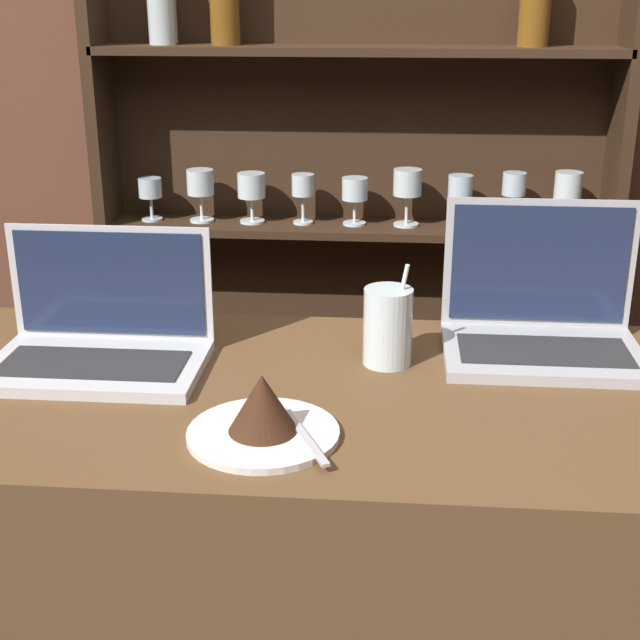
% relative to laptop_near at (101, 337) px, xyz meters
% --- Properties ---
extents(back_wall, '(7.00, 0.06, 2.70)m').
position_rel_laptop_near_xyz_m(back_wall, '(0.44, 1.04, 0.33)').
color(back_wall, brown).
rests_on(back_wall, ground_plane).
extents(back_shelf, '(1.31, 0.18, 1.76)m').
position_rel_laptop_near_xyz_m(back_shelf, '(0.36, 0.96, -0.09)').
color(back_shelf, '#332114').
rests_on(back_shelf, ground_plane).
extents(laptop_near, '(0.34, 0.22, 0.21)m').
position_rel_laptop_near_xyz_m(laptop_near, '(0.00, 0.00, 0.00)').
color(laptop_near, silver).
rests_on(laptop_near, bar_counter).
extents(laptop_far, '(0.32, 0.23, 0.24)m').
position_rel_laptop_near_xyz_m(laptop_far, '(0.72, 0.12, 0.01)').
color(laptop_far, '#ADADB2').
rests_on(laptop_far, bar_counter).
extents(cake_plate, '(0.21, 0.21, 0.09)m').
position_rel_laptop_near_xyz_m(cake_plate, '(0.30, -0.23, -0.01)').
color(cake_plate, silver).
rests_on(cake_plate, bar_counter).
extents(water_glass, '(0.08, 0.08, 0.17)m').
position_rel_laptop_near_xyz_m(water_glass, '(0.46, 0.04, 0.02)').
color(water_glass, silver).
rests_on(water_glass, bar_counter).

